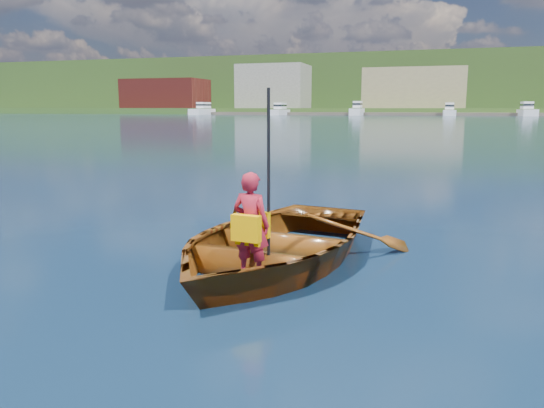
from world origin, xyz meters
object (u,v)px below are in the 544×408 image
Objects in this scene: rowboat at (273,242)px; child_paddler at (251,225)px; dock at (457,114)px; marina_yachts at (421,111)px.

rowboat is 2.19× the size of child_paddler.
rowboat is 149.10m from dock.
rowboat is at bearing -89.46° from marina_yachts.
child_paddler is at bearing -93.07° from dock.
dock is (8.04, 149.80, -0.31)m from child_paddler.
child_paddler is at bearing -89.46° from marina_yachts.
marina_yachts is at bearing 90.54° from child_paddler.
rowboat is 1.00m from child_paddler.
marina_yachts is at bearing 90.54° from rowboat.
marina_yachts reaches higher than rowboat.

